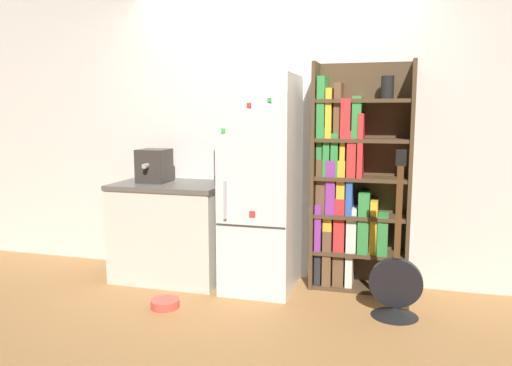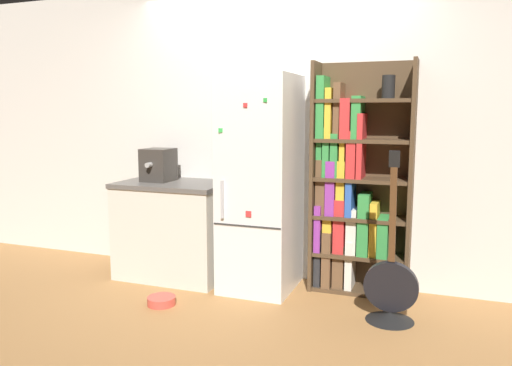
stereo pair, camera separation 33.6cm
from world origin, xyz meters
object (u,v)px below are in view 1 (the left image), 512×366
Objects in this scene: bookshelf at (350,187)px; refrigerator at (261,184)px; guitar at (395,293)px; espresso_machine at (154,166)px; pet_bowl at (165,303)px.

refrigerator is at bearing -164.80° from bookshelf.
bookshelf reaches higher than refrigerator.
guitar is (1.10, -0.34, -0.72)m from refrigerator.
bookshelf is at bearing 5.85° from espresso_machine.
bookshelf is at bearing 125.84° from guitar.
pet_bowl is (-1.30, -0.84, -0.83)m from bookshelf.
guitar is at bearing -54.16° from bookshelf.
espresso_machine is 1.46× the size of pet_bowl.
bookshelf is at bearing 15.20° from refrigerator.
bookshelf is at bearing 32.84° from pet_bowl.
refrigerator is 1.45× the size of guitar.
pet_bowl is (-1.69, -0.30, -0.14)m from guitar.
bookshelf reaches higher than espresso_machine.
guitar is 5.59× the size of pet_bowl.
espresso_machine is 0.26× the size of guitar.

